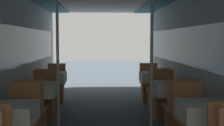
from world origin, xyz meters
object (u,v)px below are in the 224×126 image
Objects in this scene: support_pole_right_2 at (152,61)px; chair_right_near_3 at (158,97)px; chair_left_far_2 at (44,105)px; chair_right_far_2 at (164,103)px; chair_right_far_3 at (149,89)px; support_pole_left_2 at (58,61)px; chair_right_near_2 at (179,118)px; dining_table_right_2 at (171,90)px; chair_left_near_2 at (32,119)px; dining_table_left_2 at (38,91)px; chair_left_far_3 at (56,90)px; dining_table_left_3 at (53,79)px; dining_table_left_1 at (10,115)px; chair_left_near_3 at (49,98)px; dining_table_right_3 at (153,78)px; dining_table_right_1 at (204,113)px.

support_pole_right_2 is 1.42m from chair_right_near_3.
chair_left_far_2 and chair_right_near_3 have the same top height.
chair_right_far_2 and chair_right_far_3 have the same top height.
support_pole_left_2 reaches higher than chair_right_near_2.
dining_table_right_2 is 0.83× the size of chair_right_far_3.
chair_right_near_2 is (1.86, -0.52, -0.82)m from support_pole_left_2.
chair_right_far_2 is (2.18, 1.04, 0.00)m from chair_left_near_2.
chair_right_near_3 is at bearing 26.93° from dining_table_left_2.
chair_right_near_2 is at bearing 154.59° from chair_left_far_2.
chair_right_near_2 is at bearing -57.95° from support_pole_right_2.
chair_left_far_3 is at bearing 135.49° from dining_table_right_2.
support_pole_right_2 is at bearing 57.95° from chair_right_far_2.
chair_left_far_2 is 1.20× the size of dining_table_left_3.
chair_left_far_3 is (-0.00, 3.78, -0.33)m from dining_table_left_1.
dining_table_left_3 is 0.83× the size of chair_right_far_3.
chair_left_far_2 is 2.10m from support_pole_right_2.
chair_left_far_2 is 2.26m from chair_right_near_3.
chair_right_far_2 is 0.59m from chair_right_near_3.
chair_left_near_3 is at bearing 180.00° from chair_right_near_3.
dining_table_right_2 is (2.18, 0.52, 0.33)m from chair_left_near_2.
dining_table_left_2 is 1.00× the size of dining_table_right_3.
chair_right_near_2 is at bearing 129.33° from chair_left_far_3.
chair_right_far_3 is at bearing 90.00° from dining_table_right_1.
dining_table_left_2 is 0.83× the size of chair_left_near_3.
dining_table_left_2 is at bearing -90.00° from chair_left_near_3.
support_pole_left_2 reaches higher than chair_right_far_2.
chair_left_far_3 is 2.96m from support_pole_right_2.
chair_right_far_2 is at bearing 44.51° from dining_table_left_1.
dining_table_left_2 is 0.62m from chair_left_far_2.
chair_left_near_2 is 2.47m from dining_table_right_1.
dining_table_right_2 is at bearing -90.00° from chair_right_near_3.
chair_left_far_2 is at bearing 135.49° from dining_table_right_1.
chair_right_far_3 reaches higher than dining_table_left_2.
dining_table_right_1 is at bearing -26.93° from chair_left_near_2.
chair_right_far_2 is at bearing 13.36° from dining_table_left_2.
dining_table_right_2 is 2.17m from chair_right_far_3.
dining_table_right_3 is (2.18, 1.11, 0.33)m from chair_left_far_2.
dining_table_left_1 and dining_table_left_3 have the same top height.
dining_table_left_2 is 0.83× the size of chair_right_far_3.
chair_left_far_3 is 2.27m from dining_table_right_3.
chair_right_near_2 is 1.04m from chair_right_far_2.
dining_table_right_2 is at bearing 135.49° from chair_left_far_3.
support_pole_right_2 reaches higher than dining_table_right_1.
chair_right_far_3 is at bearing 81.40° from support_pole_right_2.
dining_table_left_1 is 2.18m from dining_table_right_1.
dining_table_left_3 is (0.00, 1.11, 0.33)m from chair_left_far_2.
dining_table_left_3 and dining_table_right_1 have the same top height.
chair_left_far_2 is 1.20× the size of dining_table_right_3.
chair_left_near_3 is (-0.00, 1.11, -0.33)m from dining_table_left_2.
dining_table_left_2 is at bearing -143.29° from dining_table_right_3.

